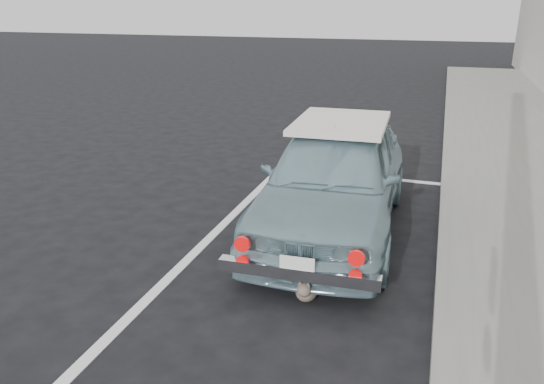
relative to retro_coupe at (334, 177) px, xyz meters
The scene contains 4 objects.
pline_front 2.35m from the retro_coupe, 89.62° to the left, with size 3.00×0.12×0.01m, color silver.
pline_side 1.99m from the retro_coupe, 137.81° to the right, with size 0.12×7.00×0.01m, color silver.
retro_coupe is the anchor object (origin of this frame).
cat 1.88m from the retro_coupe, 86.35° to the right, with size 0.25×0.53×0.28m.
Camera 1 is at (1.66, -1.99, 2.78)m, focal length 35.00 mm.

